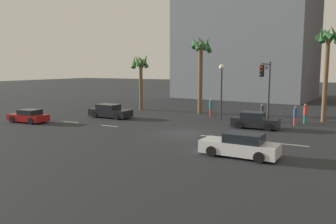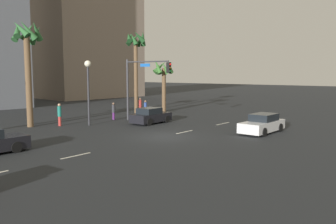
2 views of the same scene
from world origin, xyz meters
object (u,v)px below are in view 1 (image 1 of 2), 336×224
(car_3, at_px, (240,146))
(palm_tree_1, at_px, (328,49))
(car_1, at_px, (255,121))
(pedestrian_1, at_px, (295,115))
(car_2, at_px, (29,116))
(pedestrian_0, at_px, (305,113))
(streetlamp, at_px, (221,81))
(palm_tree_0, at_px, (141,68))
(pedestrian_3, at_px, (211,107))
(car_0, at_px, (110,111))
(building_0, at_px, (247,1))
(traffic_signal, at_px, (267,82))
(pedestrian_2, at_px, (262,112))
(palm_tree_3, at_px, (201,57))

(car_3, bearing_deg, palm_tree_1, 78.71)
(car_3, relative_size, palm_tree_1, 0.50)
(car_1, xyz_separation_m, pedestrian_1, (2.82, 3.26, 0.28))
(car_2, xyz_separation_m, pedestrian_0, (23.47, 12.02, 0.44))
(streetlamp, xyz_separation_m, palm_tree_0, (-11.51, 2.77, 1.27))
(palm_tree_0, distance_m, palm_tree_1, 20.92)
(car_2, bearing_deg, pedestrian_0, 27.13)
(pedestrian_0, bearing_deg, pedestrian_3, 178.11)
(car_0, xyz_separation_m, building_0, (5.58, 30.50, 15.88))
(traffic_signal, height_order, pedestrian_1, traffic_signal)
(car_0, xyz_separation_m, palm_tree_1, (20.05, 7.81, 6.36))
(traffic_signal, height_order, streetlamp, traffic_signal)
(car_3, height_order, pedestrian_0, pedestrian_0)
(streetlamp, xyz_separation_m, pedestrian_1, (7.14, -0.03, -3.03))
(pedestrian_1, xyz_separation_m, pedestrian_3, (-8.92, 1.75, 0.10))
(streetlamp, height_order, pedestrian_2, streetlamp)
(car_3, xyz_separation_m, streetlamp, (-6.00, 13.22, 3.30))
(pedestrian_2, xyz_separation_m, palm_tree_1, (5.46, 2.27, 6.13))
(palm_tree_0, bearing_deg, palm_tree_3, 2.71)
(car_2, xyz_separation_m, pedestrian_2, (19.51, 11.79, 0.30))
(building_0, bearing_deg, streetlamp, -73.92)
(traffic_signal, bearing_deg, pedestrian_3, 152.37)
(pedestrian_3, xyz_separation_m, building_0, (-3.36, 24.40, 15.50))
(car_0, height_order, pedestrian_2, pedestrian_2)
(pedestrian_2, height_order, palm_tree_1, palm_tree_1)
(car_0, relative_size, pedestrian_1, 2.66)
(streetlamp, distance_m, palm_tree_0, 11.90)
(car_2, bearing_deg, traffic_signal, 23.41)
(streetlamp, bearing_deg, car_2, -145.83)
(pedestrian_3, xyz_separation_m, palm_tree_1, (11.11, 1.71, 5.97))
(car_2, bearing_deg, pedestrian_1, 24.94)
(car_3, relative_size, building_0, 0.14)
(car_2, height_order, pedestrian_3, pedestrian_3)
(car_2, distance_m, pedestrian_3, 18.56)
(traffic_signal, relative_size, building_0, 0.18)
(car_1, relative_size, pedestrian_3, 2.08)
(streetlamp, bearing_deg, pedestrian_1, -0.21)
(car_1, xyz_separation_m, palm_tree_1, (5.01, 6.73, 6.36))
(car_3, xyz_separation_m, pedestrian_0, (1.83, 14.62, 0.37))
(streetlamp, distance_m, pedestrian_2, 5.08)
(pedestrian_1, bearing_deg, pedestrian_2, 159.91)
(streetlamp, bearing_deg, traffic_signal, -19.80)
(car_0, relative_size, pedestrian_0, 2.43)
(pedestrian_0, relative_size, palm_tree_1, 0.21)
(car_1, bearing_deg, car_3, -80.36)
(pedestrian_0, height_order, pedestrian_2, pedestrian_0)
(traffic_signal, bearing_deg, pedestrian_1, 36.94)
(pedestrian_2, distance_m, palm_tree_3, 9.58)
(palm_tree_1, bearing_deg, car_3, -101.29)
(car_3, distance_m, traffic_signal, 11.99)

